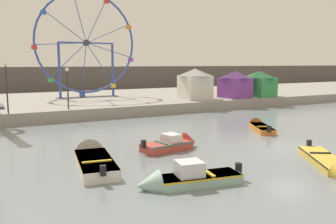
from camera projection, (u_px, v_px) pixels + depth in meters
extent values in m
plane|color=slate|center=(290.00, 149.00, 20.63)|extent=(240.00, 240.00, 0.00)
cube|color=gray|center=(126.00, 100.00, 43.44)|extent=(110.00, 20.81, 1.01)
cube|color=#564C47|center=(81.00, 79.00, 62.17)|extent=(140.00, 3.00, 4.40)
cube|color=#B24238|center=(166.00, 146.00, 20.24)|extent=(3.03, 1.72, 0.49)
cube|color=#237566|center=(166.00, 143.00, 20.22)|extent=(3.01, 1.74, 0.08)
cone|color=#B24238|center=(190.00, 142.00, 21.31)|extent=(0.96, 1.35, 1.25)
cube|color=black|center=(144.00, 144.00, 19.29)|extent=(0.23, 0.27, 0.44)
cube|color=silver|center=(171.00, 138.00, 20.39)|extent=(1.01, 1.17, 0.45)
cube|color=#237566|center=(161.00, 143.00, 20.00)|extent=(0.32, 1.13, 0.06)
cube|color=silver|center=(95.00, 164.00, 16.69)|extent=(2.21, 4.58, 0.50)
cube|color=gold|center=(95.00, 160.00, 16.66)|extent=(2.23, 4.54, 0.08)
cone|color=silver|center=(88.00, 150.00, 19.29)|extent=(1.66, 1.42, 1.50)
cube|color=black|center=(103.00, 171.00, 14.50)|extent=(0.27, 0.23, 0.44)
cube|color=gold|center=(97.00, 161.00, 16.14)|extent=(1.35, 0.36, 0.06)
cube|color=orange|center=(262.00, 128.00, 26.13)|extent=(2.52, 3.55, 0.38)
cube|color=gold|center=(262.00, 126.00, 26.11)|extent=(2.52, 3.52, 0.08)
cone|color=orange|center=(254.00, 124.00, 28.27)|extent=(1.34, 1.31, 1.03)
cube|color=black|center=(269.00, 129.00, 24.29)|extent=(0.30, 0.29, 0.44)
cube|color=gold|center=(263.00, 127.00, 25.68)|extent=(0.89, 0.56, 0.06)
cube|color=gold|center=(324.00, 160.00, 17.66)|extent=(3.35, 4.37, 0.37)
cube|color=black|center=(324.00, 157.00, 17.64)|extent=(3.34, 4.34, 0.08)
cube|color=black|center=(309.00, 144.00, 19.88)|extent=(0.31, 0.30, 0.44)
cube|color=black|center=(320.00, 153.00, 18.18)|extent=(0.98, 0.69, 0.06)
cube|color=#93BCAD|center=(199.00, 179.00, 14.64)|extent=(3.65, 1.76, 0.40)
cube|color=gold|center=(199.00, 176.00, 14.61)|extent=(3.62, 1.78, 0.08)
cone|color=#93BCAD|center=(148.00, 185.00, 13.93)|extent=(1.14, 1.30, 1.15)
cube|color=black|center=(239.00, 168.00, 15.18)|extent=(0.24, 0.27, 0.44)
cube|color=silver|center=(189.00, 169.00, 14.43)|extent=(1.19, 1.13, 0.62)
cube|color=gold|center=(209.00, 173.00, 14.74)|extent=(0.32, 1.05, 0.06)
torus|color=#334CA8|center=(86.00, 43.00, 40.74)|extent=(11.68, 0.24, 11.68)
cylinder|color=#38383D|center=(86.00, 43.00, 40.74)|extent=(0.70, 0.50, 0.70)
cylinder|color=#334CA8|center=(61.00, 44.00, 39.44)|extent=(5.72, 0.08, 0.42)
cube|color=red|center=(34.00, 47.00, 38.17)|extent=(0.56, 0.48, 0.44)
cylinder|color=#334CA8|center=(69.00, 60.00, 40.05)|extent=(4.21, 0.08, 3.99)
cube|color=#33934C|center=(51.00, 80.00, 39.39)|extent=(0.56, 0.48, 0.44)
cylinder|color=#334CA8|center=(84.00, 68.00, 40.98)|extent=(0.73, 0.08, 5.69)
cube|color=#3356B7|center=(82.00, 94.00, 41.26)|extent=(0.56, 0.48, 0.44)
cylinder|color=#334CA8|center=(100.00, 64.00, 41.81)|extent=(3.22, 0.08, 4.82)
cube|color=yellow|center=(113.00, 86.00, 42.91)|extent=(0.56, 0.48, 0.44)
cylinder|color=#334CA8|center=(109.00, 50.00, 42.13)|extent=(5.51, 0.08, 1.71)
cube|color=purple|center=(131.00, 60.00, 43.56)|extent=(0.56, 0.48, 0.44)
cylinder|color=#334CA8|center=(108.00, 34.00, 41.81)|extent=(5.28, 0.08, 2.35)
cube|color=orange|center=(128.00, 27.00, 42.91)|extent=(0.56, 0.48, 0.44)
cylinder|color=#334CA8|center=(96.00, 21.00, 40.99)|extent=(2.63, 0.08, 5.15)
cube|color=red|center=(106.00, 1.00, 41.27)|extent=(0.56, 0.48, 0.44)
cylinder|color=#334CA8|center=(80.00, 18.00, 40.05)|extent=(1.41, 0.08, 5.58)
cylinder|color=#334CA8|center=(65.00, 27.00, 39.44)|extent=(4.64, 0.08, 3.47)
cube|color=#3356B7|center=(43.00, 12.00, 38.18)|extent=(0.56, 0.48, 0.44)
cylinder|color=#334CA8|center=(59.00, 71.00, 39.71)|extent=(0.28, 0.28, 6.32)
cylinder|color=#334CA8|center=(113.00, 70.00, 42.64)|extent=(0.28, 0.28, 6.32)
cylinder|color=#334CA8|center=(86.00, 43.00, 40.74)|extent=(6.29, 0.18, 0.18)
cube|color=#4C4C51|center=(88.00, 97.00, 41.61)|extent=(7.09, 1.20, 0.08)
cube|color=silver|center=(195.00, 87.00, 39.65)|extent=(3.06, 3.66, 2.61)
pyramid|color=gray|center=(195.00, 72.00, 39.41)|extent=(3.37, 4.03, 0.80)
cube|color=purple|center=(235.00, 88.00, 41.08)|extent=(3.20, 3.26, 2.31)
pyramid|color=#462156|center=(235.00, 74.00, 40.87)|extent=(3.51, 3.59, 0.80)
cube|color=#33934C|center=(259.00, 87.00, 42.68)|extent=(3.14, 3.61, 2.28)
pyramid|color=#1C512A|center=(259.00, 74.00, 42.48)|extent=(3.46, 3.97, 0.80)
cylinder|color=#2D2D33|center=(7.00, 90.00, 27.95)|extent=(0.12, 0.12, 3.76)
sphere|color=#F2EACC|center=(5.00, 64.00, 27.67)|extent=(0.32, 0.32, 0.32)
cylinder|color=#2D2D33|center=(68.00, 90.00, 30.64)|extent=(0.12, 0.12, 3.30)
sphere|color=#F2EACC|center=(67.00, 70.00, 30.40)|extent=(0.32, 0.32, 0.32)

